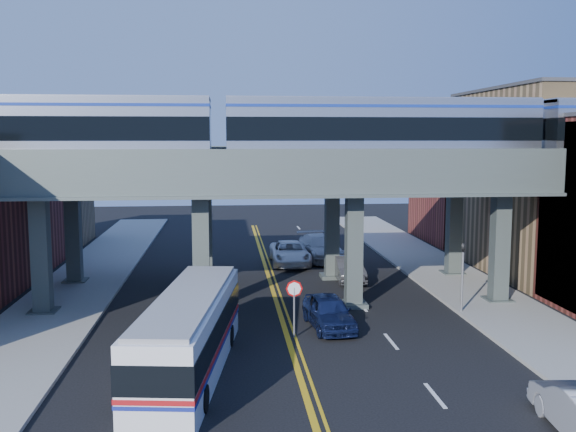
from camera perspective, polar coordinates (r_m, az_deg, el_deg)
name	(u,v)px	position (r m, az deg, el deg)	size (l,w,h in m)	color
ground	(295,361)	(26.55, 0.60, -12.73)	(120.00, 120.00, 0.00)	black
sidewalk_west	(64,303)	(37.02, -19.32, -7.28)	(5.00, 70.00, 0.16)	gray
sidewalk_east	(474,293)	(38.66, 16.24, -6.56)	(5.00, 70.00, 0.16)	gray
building_west_c	(31,198)	(56.33, -21.86, 1.45)	(8.00, 10.00, 8.00)	olive
building_east_b	(544,182)	(46.11, 21.83, 2.83)	(8.00, 14.00, 12.00)	olive
building_east_c	(470,189)	(58.04, 15.87, 2.34)	(8.00, 10.00, 9.00)	brown
elevated_viaduct_near	(278,186)	(33.05, -0.88, 2.68)	(52.00, 3.60, 7.40)	#414B48
elevated_viaduct_far	(269,178)	(40.01, -1.71, 3.44)	(52.00, 3.60, 7.40)	#414B48
transit_train	(381,130)	(33.81, 8.25, 7.60)	(49.46, 3.10, 3.62)	black
stop_sign	(294,299)	(28.92, 0.56, -7.42)	(0.76, 0.09, 2.63)	slate
traffic_signal	(463,270)	(33.72, 15.25, -4.64)	(0.15, 0.18, 4.10)	slate
transit_bus	(189,335)	(25.12, -8.77, -10.40)	(3.98, 11.46, 2.89)	white
car_lane_a	(329,312)	(30.65, 3.66, -8.48)	(1.86, 4.63, 1.58)	#11193E
car_lane_b	(348,269)	(40.49, 5.40, -4.71)	(1.61, 4.62, 1.52)	#313134
car_lane_c	(290,253)	(45.59, 0.17, -3.31)	(2.64, 5.74, 1.59)	white
car_lane_d	(320,248)	(47.27, 2.90, -2.82)	(2.52, 6.20, 1.80)	#B1B0B5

